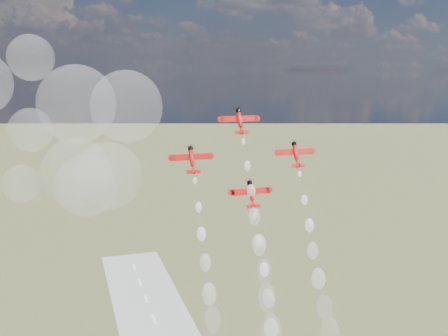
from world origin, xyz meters
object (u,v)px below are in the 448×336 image
plane_right (296,154)px  plane_slot (251,194)px  plane_lead (240,121)px  plane_left (192,159)px

plane_right → plane_slot: size_ratio=1.00×
plane_lead → plane_right: plane_lead is taller
plane_slot → plane_left: bearing=162.1°
plane_lead → plane_left: bearing=-162.1°
plane_left → plane_right: bearing=0.0°
plane_right → plane_slot: plane_right is taller
plane_right → plane_lead: bearing=162.1°
plane_lead → plane_left: (-14.80, -4.79, -9.19)m
plane_slot → plane_right: bearing=17.9°
plane_left → plane_right: 29.61m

